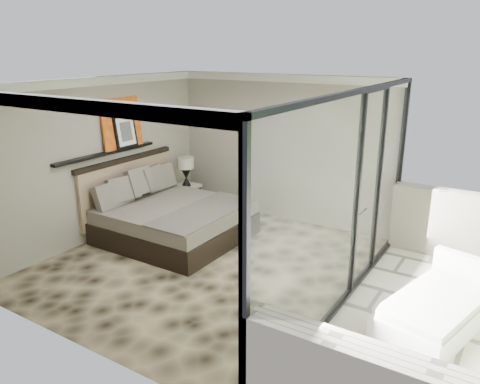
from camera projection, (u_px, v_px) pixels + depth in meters
The scene contains 13 objects.
floor at pixel (206, 263), 7.39m from camera, with size 5.00×5.00×0.00m, color black.
ceiling at pixel (202, 83), 6.57m from camera, with size 4.50×5.00×0.02m, color silver.
back_wall at pixel (281, 149), 8.99m from camera, with size 4.50×0.02×2.80m, color gray.
left_wall at pixel (100, 159), 8.13m from camera, with size 0.02×5.00×2.80m, color gray.
glass_wall at pixel (349, 203), 5.83m from camera, with size 0.08×5.00×2.80m, color white.
terrace_slab at pixel (463, 343), 5.49m from camera, with size 3.00×5.00×0.12m, color #BBB29F.
picture_ledge at pixel (107, 153), 8.15m from camera, with size 0.12×2.20×0.05m, color black.
bed at pixel (171, 217), 8.32m from camera, with size 2.30×2.23×1.28m.
nightstand at pixel (186, 197), 9.84m from camera, with size 0.50×0.50×0.50m, color black.
table_lamp at pixel (186, 168), 9.59m from camera, with size 0.33×0.33×0.60m.
abstract_canvas at pixel (121, 123), 8.34m from camera, with size 0.04×0.90×0.90m, color #B1500F.
framed_print at pixel (125, 131), 8.38m from camera, with size 0.03×0.50×0.60m, color black.
lounger at pixel (439, 308), 5.71m from camera, with size 1.26×1.88×0.68m.
Camera 1 is at (4.07, -5.39, 3.25)m, focal length 35.00 mm.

